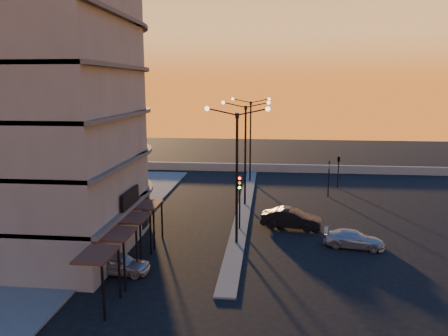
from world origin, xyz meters
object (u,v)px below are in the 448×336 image
(streetlamp_mid, at_px, (245,145))
(car_wagon, at_px, (354,239))
(car_hatchback, at_px, (119,263))
(car_sedan, at_px, (291,218))
(traffic_light_main, at_px, (240,194))

(streetlamp_mid, relative_size, car_wagon, 2.37)
(car_hatchback, relative_size, car_wagon, 0.91)
(car_hatchback, bearing_deg, car_sedan, -46.48)
(car_wagon, bearing_deg, traffic_light_main, 82.92)
(traffic_light_main, xyz_separation_m, car_hatchback, (-6.50, -8.37, -2.26))
(car_hatchback, height_order, car_sedan, car_sedan)
(streetlamp_mid, bearing_deg, car_wagon, -50.56)
(streetlamp_mid, relative_size, car_sedan, 2.07)
(car_sedan, bearing_deg, streetlamp_mid, 43.92)
(car_wagon, bearing_deg, streetlamp_mid, 50.34)
(streetlamp_mid, xyz_separation_m, car_hatchback, (-6.50, -15.50, -4.97))
(streetlamp_mid, height_order, car_sedan, streetlamp_mid)
(traffic_light_main, distance_m, car_wagon, 8.72)
(streetlamp_mid, xyz_separation_m, traffic_light_main, (0.00, -7.13, -2.70))
(streetlamp_mid, distance_m, car_wagon, 13.55)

